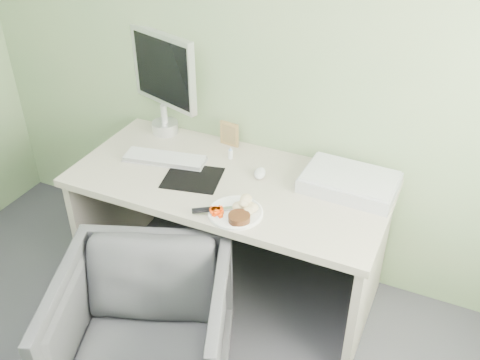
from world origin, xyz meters
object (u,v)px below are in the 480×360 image
at_px(monitor, 163,78).
at_px(desk_chair, 145,334).
at_px(scanner, 349,183).
at_px(desk, 229,208).
at_px(plate, 236,213).

xyz_separation_m(monitor, desk_chair, (0.49, -1.06, -0.72)).
bearing_deg(scanner, desk, -161.66).
bearing_deg(scanner, desk_chair, -122.72).
relative_size(desk, desk_chair, 2.16).
bearing_deg(desk_chair, plate, 45.88).
xyz_separation_m(desk, scanner, (0.57, 0.17, 0.22)).
height_order(desk, desk_chair, desk).
bearing_deg(plate, monitor, 141.22).
xyz_separation_m(scanner, desk_chair, (-0.63, -0.91, -0.43)).
distance_m(desk, plate, 0.35).
bearing_deg(plate, desk_chair, -113.19).
distance_m(desk, desk_chair, 0.77).
distance_m(scanner, monitor, 1.17).
relative_size(scanner, desk_chair, 0.61).
bearing_deg(desk, plate, -58.55).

